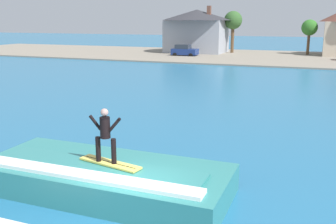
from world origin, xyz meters
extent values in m
plane|color=#246791|center=(0.00, 0.00, 0.00)|extent=(260.00, 260.00, 0.00)
cube|color=teal|center=(-1.46, 1.39, 0.45)|extent=(8.12, 3.37, 0.90)
cube|color=teal|center=(-1.46, 0.97, 0.95)|extent=(6.90, 1.52, 0.10)
cube|color=white|center=(-1.46, 0.29, 0.96)|extent=(7.31, 0.61, 0.12)
cube|color=#EAD159|center=(-1.17, 1.26, 1.05)|extent=(2.27, 0.89, 0.06)
cube|color=black|center=(-1.17, 1.26, 1.08)|extent=(2.01, 0.45, 0.01)
cylinder|color=black|center=(-1.55, 1.22, 1.48)|extent=(0.16, 0.16, 0.80)
cylinder|color=black|center=(-1.00, 1.22, 1.48)|extent=(0.16, 0.16, 0.80)
cylinder|color=black|center=(-1.27, 1.22, 2.22)|extent=(0.32, 0.32, 0.67)
sphere|color=tan|center=(-1.27, 1.22, 2.70)|extent=(0.24, 0.24, 0.24)
cylinder|color=black|center=(-1.62, 1.22, 2.35)|extent=(0.44, 0.10, 0.48)
cylinder|color=black|center=(-0.93, 1.22, 2.35)|extent=(0.44, 0.10, 0.48)
cube|color=gray|center=(0.00, 50.42, 0.09)|extent=(120.00, 24.55, 0.19)
cube|color=navy|center=(-14.43, 47.56, 0.77)|extent=(3.90, 1.94, 0.90)
cube|color=#262D38|center=(-14.72, 47.56, 1.54)|extent=(2.14, 1.74, 0.64)
cylinder|color=black|center=(-13.16, 48.57, 0.32)|extent=(0.64, 0.22, 0.64)
cylinder|color=black|center=(-13.16, 46.54, 0.32)|extent=(0.64, 0.22, 0.64)
cylinder|color=black|center=(-15.69, 48.57, 0.32)|extent=(0.64, 0.22, 0.64)
cylinder|color=black|center=(-15.69, 46.54, 0.32)|extent=(0.64, 0.22, 0.64)
cube|color=#9EA3AD|center=(-14.63, 54.15, 2.71)|extent=(9.38, 7.21, 5.42)
cone|color=#2D2D33|center=(-14.63, 54.15, 6.28)|extent=(11.64, 11.64, 1.72)
cube|color=brown|center=(-12.29, 53.07, 6.78)|extent=(0.60, 0.60, 1.80)
cylinder|color=brown|center=(-8.84, 55.40, 2.28)|extent=(0.51, 0.51, 4.56)
sphere|color=#325928|center=(-8.84, 55.40, 5.44)|extent=(2.94, 2.94, 2.94)
cylinder|color=brown|center=(2.96, 56.15, 1.80)|extent=(0.42, 0.42, 3.60)
sphere|color=#2F6C24|center=(2.96, 56.15, 4.34)|extent=(2.44, 2.44, 2.44)
camera|label=1|loc=(4.73, -8.84, 5.46)|focal=41.46mm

